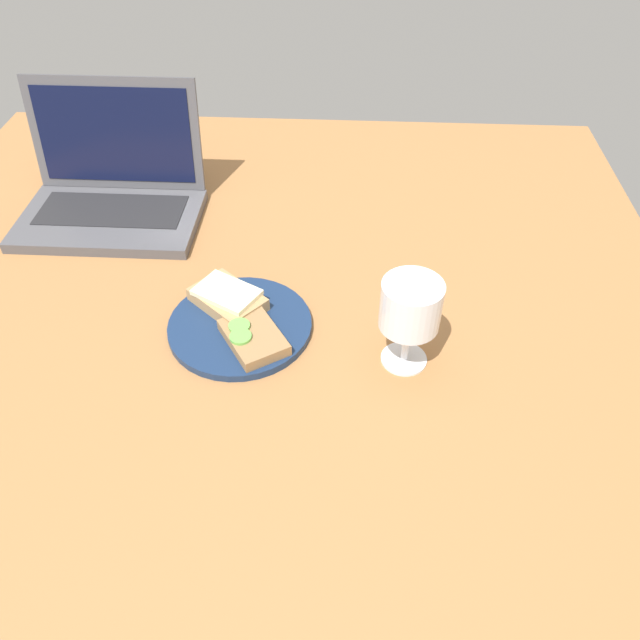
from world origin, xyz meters
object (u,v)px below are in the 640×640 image
(sandwich_with_cucumber, at_px, (251,337))
(laptop, at_px, (112,193))
(plate, at_px, (240,326))
(sandwich_with_cheese, at_px, (227,298))
(wine_glass, at_px, (410,309))

(sandwich_with_cucumber, distance_m, laptop, 0.47)
(plate, xyz_separation_m, sandwich_with_cucumber, (0.02, -0.04, 0.02))
(plate, height_order, sandwich_with_cucumber, sandwich_with_cucumber)
(plate, relative_size, sandwich_with_cheese, 1.64)
(sandwich_with_cheese, relative_size, laptop, 0.41)
(sandwich_with_cucumber, height_order, laptop, laptop)
(plate, height_order, sandwich_with_cheese, sandwich_with_cheese)
(wine_glass, bearing_deg, sandwich_with_cucumber, 176.79)
(sandwich_with_cucumber, relative_size, sandwich_with_cheese, 0.94)
(wine_glass, bearing_deg, laptop, 146.27)
(sandwich_with_cucumber, xyz_separation_m, sandwich_with_cheese, (-0.05, 0.08, 0.00))
(wine_glass, distance_m, laptop, 0.66)
(sandwich_with_cheese, height_order, wine_glass, wine_glass)
(laptop, bearing_deg, sandwich_with_cucumber, -48.15)
(wine_glass, bearing_deg, sandwich_with_cheese, 161.50)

